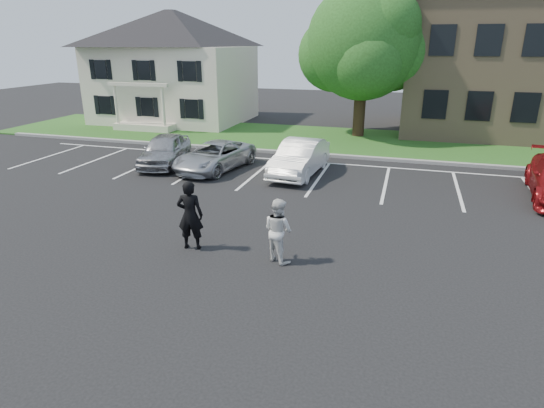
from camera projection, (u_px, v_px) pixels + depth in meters
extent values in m
plane|color=black|center=(261.00, 260.00, 12.25)|extent=(90.00, 90.00, 0.00)
cube|color=gray|center=(334.00, 156.00, 23.05)|extent=(40.00, 0.30, 0.15)
cube|color=#28501D|center=(345.00, 141.00, 26.67)|extent=(44.00, 8.00, 0.08)
cube|color=silver|center=(49.00, 156.00, 23.23)|extent=(0.12, 5.20, 0.01)
cube|color=silver|center=(96.00, 160.00, 22.48)|extent=(0.12, 5.20, 0.01)
cube|color=silver|center=(146.00, 164.00, 21.72)|extent=(0.12, 5.20, 0.01)
cube|color=silver|center=(199.00, 169.00, 20.97)|extent=(0.12, 5.20, 0.01)
cube|color=silver|center=(257.00, 173.00, 20.22)|extent=(0.12, 5.20, 0.01)
cube|color=silver|center=(319.00, 178.00, 19.46)|extent=(0.12, 5.20, 0.01)
cube|color=silver|center=(386.00, 184.00, 18.71)|extent=(0.12, 5.20, 0.01)
cube|color=silver|center=(458.00, 190.00, 17.96)|extent=(0.12, 5.20, 0.01)
cube|color=silver|center=(537.00, 197.00, 17.20)|extent=(0.12, 5.20, 0.01)
cube|color=silver|center=(359.00, 165.00, 21.52)|extent=(34.00, 0.12, 0.01)
cube|color=beige|center=(175.00, 84.00, 32.91)|extent=(10.00, 8.00, 5.20)
pyramid|color=black|center=(171.00, 28.00, 31.62)|extent=(10.30, 8.24, 2.40)
cube|color=beige|center=(147.00, 127.00, 29.82)|extent=(4.00, 1.60, 0.50)
cylinder|color=beige|center=(117.00, 110.00, 29.37)|extent=(0.18, 0.18, 2.70)
cylinder|color=beige|center=(164.00, 112.00, 28.45)|extent=(0.18, 0.18, 2.70)
cube|color=beige|center=(137.00, 85.00, 28.35)|extent=(4.20, 0.25, 0.20)
cube|color=black|center=(147.00, 107.00, 29.65)|extent=(0.90, 0.06, 1.20)
cube|color=black|center=(144.00, 70.00, 28.88)|extent=(0.90, 0.06, 1.20)
cube|color=black|center=(138.00, 107.00, 29.83)|extent=(0.32, 0.05, 1.25)
cube|color=black|center=(156.00, 107.00, 29.48)|extent=(0.32, 0.05, 1.25)
cube|color=black|center=(435.00, 104.00, 25.52)|extent=(1.30, 0.06, 1.60)
cube|color=black|center=(443.00, 40.00, 24.37)|extent=(1.30, 0.06, 1.60)
cube|color=black|center=(479.00, 106.00, 24.90)|extent=(1.30, 0.06, 1.60)
cube|color=black|center=(489.00, 40.00, 23.75)|extent=(1.30, 0.06, 1.60)
cube|color=black|center=(525.00, 108.00, 24.28)|extent=(1.30, 0.06, 1.60)
cube|color=black|center=(538.00, 40.00, 23.13)|extent=(1.30, 0.06, 1.60)
cylinder|color=black|center=(359.00, 110.00, 27.49)|extent=(0.70, 0.70, 3.20)
sphere|color=#224919|center=(364.00, 42.00, 26.17)|extent=(6.60, 6.60, 6.60)
sphere|color=#224919|center=(392.00, 51.00, 26.54)|extent=(4.60, 4.60, 4.60)
sphere|color=#224919|center=(335.00, 54.00, 27.22)|extent=(4.40, 4.40, 4.40)
sphere|color=#224919|center=(367.00, 60.00, 25.01)|extent=(4.00, 4.00, 4.00)
sphere|color=#224919|center=(357.00, 37.00, 27.67)|extent=(4.20, 4.20, 4.20)
sphere|color=#224919|center=(385.00, 25.00, 24.73)|extent=(3.80, 3.80, 3.80)
imported|color=black|center=(190.00, 215.00, 12.61)|extent=(0.80, 0.60, 1.99)
imported|color=silver|center=(278.00, 230.00, 11.94)|extent=(1.06, 1.00, 1.74)
imported|color=#9F9FA4|center=(165.00, 150.00, 21.40)|extent=(2.54, 4.51, 1.45)
imported|color=#B0B3B9|center=(215.00, 156.00, 20.64)|extent=(2.92, 4.83, 1.25)
imported|color=white|center=(300.00, 158.00, 19.86)|extent=(1.91, 4.63, 1.49)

